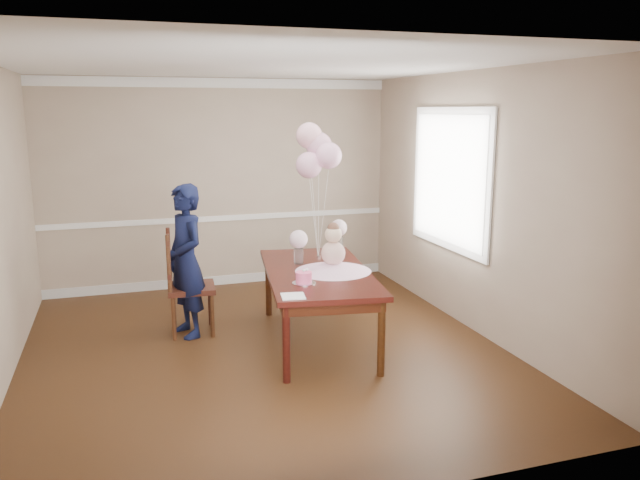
{
  "coord_description": "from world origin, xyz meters",
  "views": [
    {
      "loc": [
        -1.24,
        -5.59,
        2.31
      ],
      "look_at": [
        0.59,
        0.09,
        1.05
      ],
      "focal_mm": 35.0,
      "sensor_mm": 36.0,
      "label": 1
    }
  ],
  "objects_px": {
    "dining_chair_seat": "(192,288)",
    "birthday_cake": "(304,277)",
    "woman": "(186,261)",
    "dining_table_top": "(317,273)"
  },
  "relations": [
    {
      "from": "dining_chair_seat",
      "to": "birthday_cake",
      "type": "bearing_deg",
      "value": -44.92
    },
    {
      "from": "woman",
      "to": "dining_table_top",
      "type": "bearing_deg",
      "value": 46.08
    },
    {
      "from": "dining_table_top",
      "to": "birthday_cake",
      "type": "bearing_deg",
      "value": -113.96
    },
    {
      "from": "dining_chair_seat",
      "to": "woman",
      "type": "bearing_deg",
      "value": -127.4
    },
    {
      "from": "birthday_cake",
      "to": "woman",
      "type": "distance_m",
      "value": 1.4
    },
    {
      "from": "birthday_cake",
      "to": "dining_table_top",
      "type": "bearing_deg",
      "value": 57.57
    },
    {
      "from": "dining_chair_seat",
      "to": "woman",
      "type": "distance_m",
      "value": 0.31
    },
    {
      "from": "dining_table_top",
      "to": "birthday_cake",
      "type": "xyz_separation_m",
      "value": [
        -0.26,
        -0.41,
        0.08
      ]
    },
    {
      "from": "birthday_cake",
      "to": "dining_chair_seat",
      "type": "relative_size",
      "value": 0.32
    },
    {
      "from": "woman",
      "to": "dining_chair_seat",
      "type": "bearing_deg",
      "value": 120.18
    }
  ]
}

